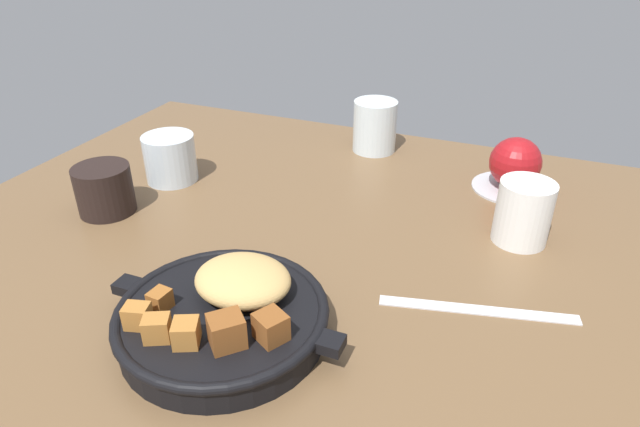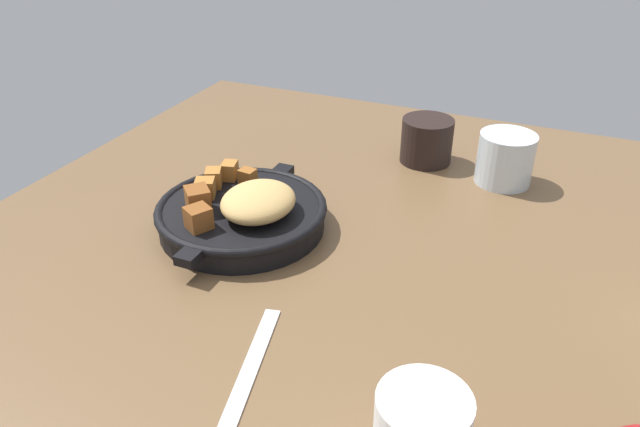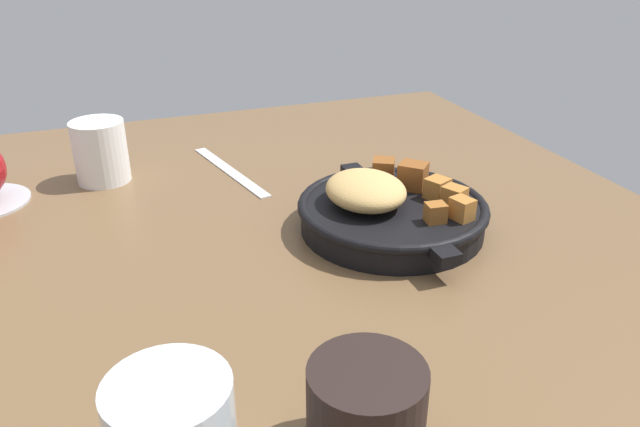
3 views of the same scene
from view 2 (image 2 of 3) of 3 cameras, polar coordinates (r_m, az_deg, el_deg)
name	(u,v)px [view 2 (image 2 of 3)]	position (r cm, az deg, el deg)	size (l,w,h in cm)	color
ground_plane	(338,263)	(74.18, 1.74, -4.70)	(104.55, 97.05, 2.40)	brown
cast_iron_skillet	(243,212)	(77.88, -7.28, 0.15)	(26.23, 21.95, 6.85)	black
butter_knife	(240,384)	(57.69, -7.58, -15.57)	(21.58, 1.60, 0.36)	silver
water_glass_short	(505,159)	(92.51, 17.03, 4.95)	(8.15, 8.15, 7.51)	silver
coffee_mug_dark	(427,141)	(96.58, 10.00, 6.77)	(8.00, 8.00, 6.98)	black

